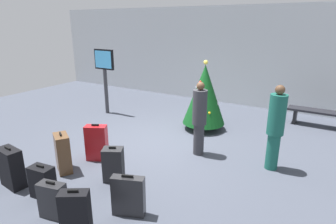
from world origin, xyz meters
name	(u,v)px	position (x,y,z in m)	size (l,w,h in m)	color
ground_plane	(158,144)	(0.00, 0.00, 0.00)	(16.00, 16.00, 0.00)	#424754
back_wall	(227,56)	(0.00, 4.60, 1.73)	(16.00, 0.20, 3.46)	#B7BCC1
holiday_tree	(204,95)	(0.51, 1.54, 1.00)	(1.17, 1.17, 1.93)	#4C3319
flight_info_kiosk	(105,70)	(-2.85, 1.26, 1.42)	(0.74, 0.12, 2.08)	#333338
waiting_bench	(321,114)	(3.30, 3.44, 0.37)	(1.75, 0.44, 0.48)	black
traveller_0	(276,126)	(2.65, 0.18, 0.93)	(0.47, 0.47, 1.75)	#19594C
traveller_1	(199,117)	(1.07, 0.03, 0.88)	(0.45, 0.45, 1.67)	#333338
suitcase_0	(43,182)	(-0.49, -2.87, 0.28)	(0.44, 0.29, 0.61)	black
suitcase_1	(76,215)	(0.76, -3.24, 0.36)	(0.44, 0.39, 0.76)	black
suitcase_2	(11,168)	(-1.26, -2.94, 0.37)	(0.53, 0.31, 0.78)	black
suitcase_3	(113,164)	(0.18, -1.84, 0.33)	(0.46, 0.42, 0.69)	#232326
suitcase_4	(128,196)	(1.06, -2.48, 0.33)	(0.53, 0.34, 0.69)	#232326
suitcase_5	(97,143)	(-0.70, -1.37, 0.39)	(0.51, 0.41, 0.82)	#B2191E
suitcase_6	(53,200)	(0.11, -3.13, 0.29)	(0.45, 0.29, 0.62)	#232326
suitcase_7	(63,153)	(-0.91, -2.09, 0.39)	(0.51, 0.45, 0.82)	brown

